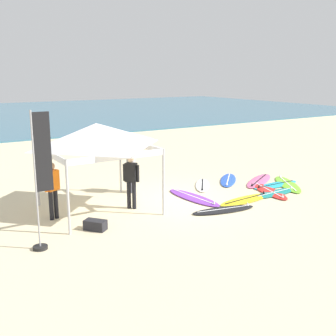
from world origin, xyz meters
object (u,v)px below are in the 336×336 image
object	(u,v)px
surfboard_yellow	(246,200)
banner_flag	(41,187)
surfboard_blue	(228,180)
surfboard_red	(268,190)
surfboard_lime	(287,184)
surfboard_black	(224,210)
gear_bag_near_tent	(95,225)
surfboard_white	(202,185)
person_grey	(131,166)
surfboard_teal	(275,193)
surfboard_pink	(259,181)
canopy_tent	(96,135)
surfboard_cyan	(276,185)
person_black	(131,178)
person_orange	(52,187)
surfboard_purple	(193,197)

from	to	relation	value
surfboard_yellow	banner_flag	size ratio (longest dim) A/B	0.68
surfboard_blue	surfboard_red	size ratio (longest dim) A/B	0.79
surfboard_lime	surfboard_black	distance (m)	4.22
gear_bag_near_tent	surfboard_white	bearing A→B (deg)	21.67
surfboard_yellow	surfboard_black	bearing A→B (deg)	-161.46
surfboard_black	person_grey	world-z (taller)	person_grey
surfboard_teal	surfboard_pink	world-z (taller)	same
surfboard_blue	gear_bag_near_tent	bearing A→B (deg)	-161.85
surfboard_pink	surfboard_lime	bearing A→B (deg)	-60.16
canopy_tent	gear_bag_near_tent	xyz separation A→B (m)	(-0.77, -1.54, -2.25)
surfboard_blue	person_grey	xyz separation A→B (m)	(-4.03, 0.62, 0.95)
surfboard_white	gear_bag_near_tent	distance (m)	5.65
surfboard_teal	surfboard_white	size ratio (longest dim) A/B	1.17
surfboard_cyan	gear_bag_near_tent	distance (m)	7.68
canopy_tent	surfboard_black	distance (m)	4.57
surfboard_yellow	person_black	bearing A→B (deg)	159.98
surfboard_white	surfboard_blue	bearing A→B (deg)	3.23
surfboard_white	surfboard_pink	distance (m)	2.41
banner_flag	surfboard_yellow	bearing A→B (deg)	2.38
surfboard_red	person_black	distance (m)	5.29
surfboard_white	gear_bag_near_tent	size ratio (longest dim) A/B	3.10
surfboard_teal	surfboard_blue	bearing A→B (deg)	95.54
person_black	canopy_tent	bearing A→B (deg)	157.04
canopy_tent	person_orange	size ratio (longest dim) A/B	1.80
surfboard_lime	person_black	size ratio (longest dim) A/B	1.46
canopy_tent	gear_bag_near_tent	bearing A→B (deg)	-116.59
surfboard_white	surfboard_pink	bearing A→B (deg)	-16.18
surfboard_purple	surfboard_black	size ratio (longest dim) A/B	1.17
gear_bag_near_tent	surfboard_black	bearing A→B (deg)	-9.01
surfboard_yellow	surfboard_purple	distance (m)	1.77
gear_bag_near_tent	surfboard_pink	bearing A→B (deg)	10.60
surfboard_teal	banner_flag	distance (m)	8.50
surfboard_cyan	person_grey	xyz separation A→B (m)	(-5.09, 2.17, 0.95)
surfboard_teal	gear_bag_near_tent	world-z (taller)	gear_bag_near_tent
surfboard_cyan	banner_flag	xyz separation A→B (m)	(-9.18, -1.09, 1.54)
surfboard_purple	banner_flag	distance (m)	5.92
surfboard_red	person_black	xyz separation A→B (m)	(-5.12, 0.93, 0.95)
surfboard_pink	surfboard_yellow	bearing A→B (deg)	-143.77
surfboard_yellow	gear_bag_near_tent	bearing A→B (deg)	177.92
person_grey	person_orange	bearing A→B (deg)	-158.11
surfboard_cyan	person_grey	size ratio (longest dim) A/B	1.30
surfboard_white	gear_bag_near_tent	bearing A→B (deg)	-158.33
surfboard_lime	surfboard_blue	distance (m)	2.30
surfboard_cyan	gear_bag_near_tent	world-z (taller)	gear_bag_near_tent
surfboard_pink	banner_flag	bearing A→B (deg)	-168.23
surfboard_yellow	banner_flag	world-z (taller)	banner_flag
surfboard_red	person_black	size ratio (longest dim) A/B	1.49
surfboard_lime	gear_bag_near_tent	size ratio (longest dim) A/B	4.16
surfboard_lime	surfboard_purple	bearing A→B (deg)	172.98
surfboard_yellow	person_grey	world-z (taller)	person_grey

